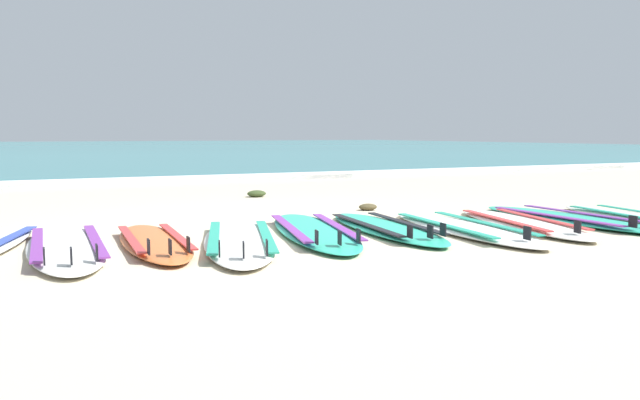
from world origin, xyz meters
TOP-DOWN VIEW (x-y plane):
  - ground_plane at (0.00, 0.00)m, footprint 80.00×80.00m
  - sea at (0.00, 36.17)m, footprint 80.00×60.00m
  - wave_foam_strip at (0.00, 6.53)m, footprint 80.00×0.71m
  - surfboard_1 at (-2.15, -0.09)m, footprint 0.70×2.41m
  - surfboard_2 at (-1.48, -0.17)m, footprint 0.63×2.08m
  - surfboard_3 at (-0.82, -0.40)m, footprint 1.29×2.48m
  - surfboard_4 at (-0.04, -0.20)m, footprint 1.15×2.53m
  - surfboard_5 at (0.66, -0.32)m, footprint 0.82×2.29m
  - surfboard_6 at (1.32, -0.64)m, footprint 0.88×2.49m
  - surfboard_7 at (2.05, -0.64)m, footprint 1.04×2.36m
  - surfboard_8 at (2.75, -0.61)m, footprint 0.62×2.45m
  - surfboard_9 at (3.47, -0.78)m, footprint 0.87×2.16m
  - seaweed_clump_near_shoreline at (1.36, 1.22)m, footprint 0.23×0.18m
  - seaweed_clump_mid_sand at (0.71, 3.35)m, footprint 0.28×0.22m

SIDE VIEW (x-z plane):
  - ground_plane at x=0.00m, z-range 0.00..0.00m
  - surfboard_6 at x=1.32m, z-range -0.05..0.13m
  - surfboard_7 at x=2.05m, z-range -0.05..0.13m
  - surfboard_9 at x=3.47m, z-range -0.05..0.13m
  - surfboard_4 at x=-0.04m, z-range -0.05..0.13m
  - surfboard_8 at x=2.75m, z-range -0.05..0.13m
  - surfboard_3 at x=-0.82m, z-range -0.05..0.13m
  - surfboard_1 at x=-2.15m, z-range -0.05..0.13m
  - surfboard_5 at x=0.66m, z-range -0.05..0.13m
  - surfboard_2 at x=-1.48m, z-range -0.05..0.13m
  - seaweed_clump_near_shoreline at x=1.36m, z-range 0.00..0.08m
  - seaweed_clump_mid_sand at x=0.71m, z-range 0.00..0.10m
  - sea at x=0.00m, z-range 0.00..0.10m
  - wave_foam_strip at x=0.00m, z-range 0.00..0.11m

